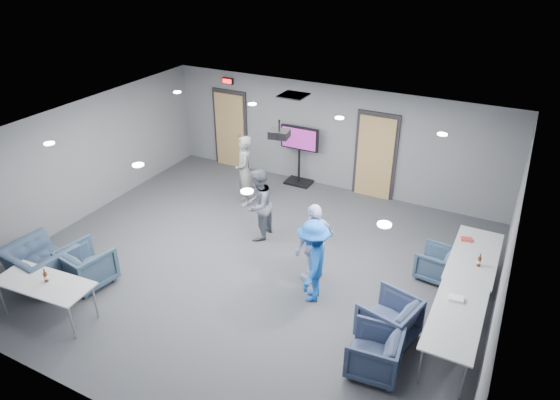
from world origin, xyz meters
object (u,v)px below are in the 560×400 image
at_px(tv_stand, 299,152).
at_px(chair_right_a, 436,263).
at_px(chair_front_a, 87,266).
at_px(table_right_a, 474,257).
at_px(projector, 279,134).
at_px(table_front_left, 44,284).
at_px(bottle_front, 46,277).
at_px(person_c, 315,243).
at_px(chair_right_b, 389,319).
at_px(bottle_right, 479,261).
at_px(person_a, 244,171).
at_px(person_b, 258,205).
at_px(chair_right_c, 374,353).
at_px(person_d, 313,261).
at_px(table_right_b, 456,320).
at_px(chair_front_b, 41,265).

bearing_deg(tv_stand, chair_right_a, -31.73).
xyz_separation_m(chair_front_a, tv_stand, (1.69, 5.75, 0.51)).
height_order(table_right_a, tv_stand, tv_stand).
distance_m(tv_stand, projector, 3.12).
relative_size(table_front_left, bottle_front, 6.86).
distance_m(table_right_a, bottle_front, 7.54).
bearing_deg(person_c, chair_right_b, 82.56).
bearing_deg(bottle_right, person_a, 167.04).
relative_size(person_b, projector, 3.71).
xyz_separation_m(person_c, chair_right_c, (1.73, -1.69, -0.46)).
xyz_separation_m(person_d, table_front_left, (-3.83, -2.54, -0.12)).
relative_size(chair_right_a, tv_stand, 0.44).
xyz_separation_m(chair_right_b, table_front_left, (-5.36, -2.17, 0.30)).
bearing_deg(tv_stand, table_front_left, -103.15).
distance_m(person_c, person_d, 0.56).
bearing_deg(table_right_a, chair_right_b, 153.87).
height_order(table_right_b, bottle_right, bottle_right).
relative_size(person_a, chair_right_c, 2.23).
bearing_deg(chair_right_c, person_b, -131.94).
xyz_separation_m(table_right_a, tv_stand, (-4.77, 2.57, 0.21)).
xyz_separation_m(person_d, table_right_b, (2.51, -0.26, -0.11)).
bearing_deg(table_front_left, bottle_right, 26.37).
distance_m(person_c, bottle_front, 4.70).
distance_m(chair_right_b, chair_front_a, 5.59).
bearing_deg(projector, table_right_b, -34.46).
xyz_separation_m(person_b, projector, (0.39, 0.22, 1.59)).
relative_size(person_b, table_right_b, 0.88).
distance_m(chair_front_a, chair_front_b, 0.90).
relative_size(chair_right_b, projector, 1.94).
height_order(person_d, bottle_front, person_d).
bearing_deg(table_right_a, chair_front_b, 116.09).
relative_size(table_right_b, projector, 4.23).
xyz_separation_m(person_d, table_right_a, (2.51, 1.64, -0.11)).
xyz_separation_m(person_c, chair_front_a, (-3.75, -2.06, -0.43)).
relative_size(bottle_right, tv_stand, 0.16).
bearing_deg(tv_stand, chair_front_b, -112.19).
distance_m(chair_front_a, projector, 4.46).
relative_size(person_b, bottle_right, 6.34).
height_order(chair_front_b, table_front_left, chair_front_b).
bearing_deg(bottle_right, projector, 176.07).
xyz_separation_m(person_a, table_right_a, (5.47, -0.95, -0.19)).
bearing_deg(chair_right_b, tv_stand, -126.14).
distance_m(chair_front_a, table_right_b, 6.59).
xyz_separation_m(chair_front_b, projector, (3.27, 3.51, 2.02)).
height_order(chair_right_a, tv_stand, tv_stand).
height_order(chair_right_c, table_right_b, table_right_b).
relative_size(person_c, tv_stand, 1.03).
xyz_separation_m(person_c, bottle_right, (2.81, 0.78, 0.00)).
relative_size(table_right_a, tv_stand, 1.24).
bearing_deg(chair_right_b, table_right_a, 168.22).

